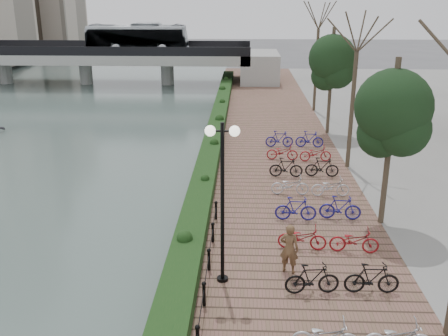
{
  "coord_description": "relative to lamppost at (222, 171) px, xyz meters",
  "views": [
    {
      "loc": [
        2.51,
        -9.43,
        8.99
      ],
      "look_at": [
        1.64,
        11.04,
        2.0
      ],
      "focal_mm": 40.0,
      "sensor_mm": 36.0,
      "label": 1
    }
  ],
  "objects": [
    {
      "name": "river_water",
      "position": [
        -16.87,
        20.6,
        -4.17
      ],
      "size": [
        30.0,
        130.0,
        0.02
      ],
      "primitive_type": "cube",
      "color": "#4E615C",
      "rests_on": "ground"
    },
    {
      "name": "promenade",
      "position": [
        2.13,
        13.1,
        -3.93
      ],
      "size": [
        8.0,
        75.0,
        0.5
      ],
      "primitive_type": "cube",
      "color": "brown",
      "rests_on": "ground"
    },
    {
      "name": "hedge",
      "position": [
        -1.27,
        15.6,
        -3.38
      ],
      "size": [
        1.1,
        56.0,
        0.6
      ],
      "primitive_type": "cube",
      "color": "#143714",
      "rests_on": "promenade"
    },
    {
      "name": "chain_fence",
      "position": [
        -0.47,
        -2.4,
        -3.33
      ],
      "size": [
        0.1,
        14.1,
        0.7
      ],
      "color": "black",
      "rests_on": "promenade"
    },
    {
      "name": "lamppost",
      "position": [
        0.0,
        0.0,
        0.0
      ],
      "size": [
        1.02,
        0.32,
        5.14
      ],
      "color": "black",
      "rests_on": "promenade"
    },
    {
      "name": "pedestrian",
      "position": [
        2.13,
        0.6,
        -2.83
      ],
      "size": [
        0.71,
        0.58,
        1.7
      ],
      "primitive_type": "imported",
      "rotation": [
        0.0,
        0.0,
        2.83
      ],
      "color": "brown",
      "rests_on": "promenade"
    },
    {
      "name": "bicycle_parking",
      "position": [
        3.63,
        5.87,
        -3.21
      ],
      "size": [
        2.4,
        19.89,
        1.0
      ],
      "color": "silver",
      "rests_on": "promenade"
    },
    {
      "name": "street_trees",
      "position": [
        6.13,
        8.28,
        -0.49
      ],
      "size": [
        3.2,
        37.12,
        6.8
      ],
      "color": "#3C3123",
      "rests_on": "promenade"
    },
    {
      "name": "bridge",
      "position": [
        -15.65,
        40.6,
        -0.81
      ],
      "size": [
        36.0,
        10.77,
        6.5
      ],
      "color": "#ABABA6",
      "rests_on": "ground"
    }
  ]
}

